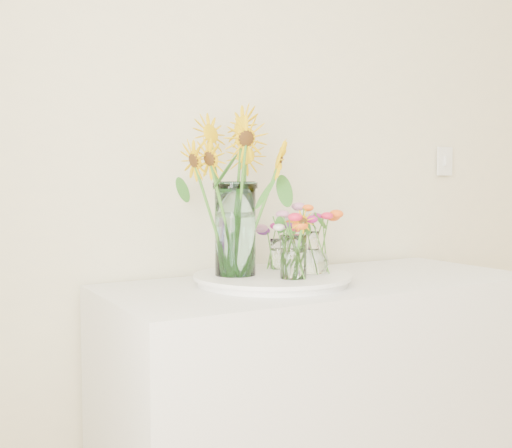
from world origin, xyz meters
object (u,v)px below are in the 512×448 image
object	(u,v)px
counter	(322,417)
mason_jar	(235,229)
tray	(273,280)
small_vase_c	(279,254)
small_vase_a	(293,258)
small_vase_b	(313,253)

from	to	relation	value
counter	mason_jar	size ratio (longest dim) A/B	4.79
tray	small_vase_c	world-z (taller)	small_vase_c
tray	mason_jar	distance (m)	0.20
small_vase_a	small_vase_b	bearing A→B (deg)	26.83
small_vase_c	mason_jar	bearing A→B (deg)	-165.03
counter	small_vase_c	distance (m)	0.55
small_vase_b	small_vase_c	xyz separation A→B (m)	(-0.04, 0.14, -0.02)
mason_jar	small_vase_c	distance (m)	0.22
small_vase_a	small_vase_b	size ratio (longest dim) A/B	0.98
counter	mason_jar	bearing A→B (deg)	166.91
counter	tray	size ratio (longest dim) A/B	3.01
tray	small_vase_a	distance (m)	0.13
tray	small_vase_a	world-z (taller)	small_vase_a
small_vase_b	small_vase_c	bearing A→B (deg)	105.72
counter	small_vase_c	bearing A→B (deg)	128.55
small_vase_a	small_vase_c	xyz separation A→B (m)	(0.07, 0.20, -0.01)
tray	mason_jar	world-z (taller)	mason_jar
small_vase_a	small_vase_c	size ratio (longest dim) A/B	1.28
mason_jar	small_vase_c	size ratio (longest dim) A/B	2.79
mason_jar	small_vase_a	world-z (taller)	mason_jar
tray	small_vase_c	distance (m)	0.14
mason_jar	small_vase_a	xyz separation A→B (m)	(0.12, -0.14, -0.08)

